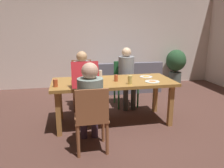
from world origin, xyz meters
TOP-DOWN VIEW (x-y plane):
  - ground_plane at (0.00, 0.00)m, footprint 20.00×20.00m
  - back_wall at (0.00, 2.65)m, footprint 7.17×0.12m
  - dining_table at (0.00, 0.00)m, footprint 2.03×0.87m
  - chair_0 at (-0.46, 0.90)m, footprint 0.42×0.45m
  - person_0 at (-0.46, 0.75)m, footprint 0.33×0.49m
  - chair_1 at (-0.46, -0.89)m, footprint 0.43×0.40m
  - person_1 at (-0.46, -0.74)m, footprint 0.33×0.55m
  - chair_2 at (0.44, 0.89)m, footprint 0.45×0.46m
  - person_2 at (0.44, 0.74)m, footprint 0.32×0.50m
  - pizza_box_0 at (-0.49, -0.16)m, footprint 0.40×0.57m
  - plate_0 at (0.61, -0.22)m, footprint 0.24×0.24m
  - plate_1 at (0.63, 0.15)m, footprint 0.23×0.23m
  - drinking_glass_0 at (0.21, -0.28)m, footprint 0.07×0.07m
  - drinking_glass_1 at (-0.93, -0.22)m, footprint 0.07×0.07m
  - drinking_glass_2 at (0.04, -0.05)m, footprint 0.06×0.06m
  - drinking_glass_3 at (-0.17, 0.34)m, footprint 0.07×0.07m
  - couch at (0.72, 1.89)m, footprint 1.75×0.79m
  - potted_plant at (2.34, 2.30)m, footprint 0.57×0.57m

SIDE VIEW (x-z plane):
  - ground_plane at x=0.00m, z-range 0.00..0.00m
  - couch at x=0.72m, z-range -0.11..0.67m
  - chair_1 at x=-0.46m, z-range 0.04..0.94m
  - chair_0 at x=-0.46m, z-range 0.03..1.00m
  - chair_2 at x=0.44m, z-range 0.06..0.99m
  - potted_plant at x=2.34m, z-range 0.10..1.11m
  - dining_table at x=0.00m, z-range 0.29..1.04m
  - person_0 at x=-0.46m, z-range 0.11..1.28m
  - person_1 at x=-0.46m, z-range 0.10..1.29m
  - person_2 at x=0.44m, z-range 0.10..1.33m
  - plate_0 at x=0.61m, z-range 0.74..0.77m
  - plate_1 at x=0.63m, z-range 0.74..0.77m
  - drinking_glass_2 at x=0.04m, z-range 0.75..0.85m
  - pizza_box_0 at x=-0.49m, z-range 0.61..0.99m
  - drinking_glass_1 at x=-0.93m, z-range 0.75..0.86m
  - drinking_glass_3 at x=-0.17m, z-range 0.75..0.87m
  - drinking_glass_0 at x=0.21m, z-range 0.75..0.88m
  - back_wall at x=0.00m, z-range 0.00..2.90m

